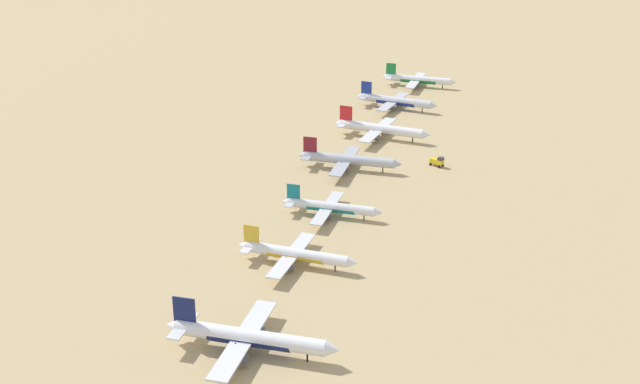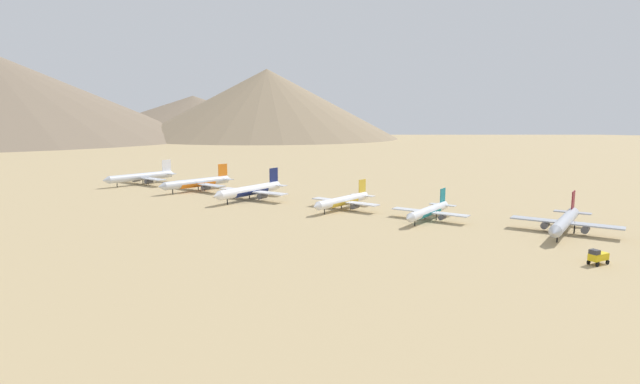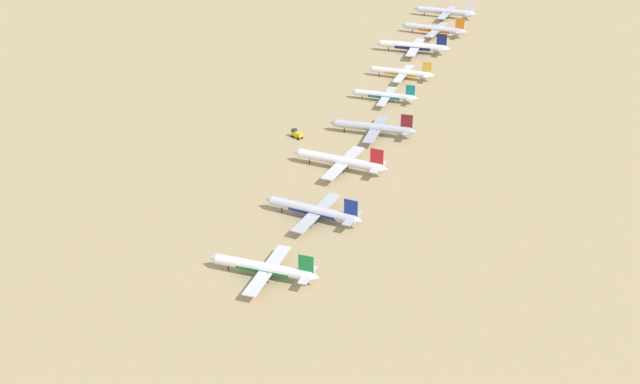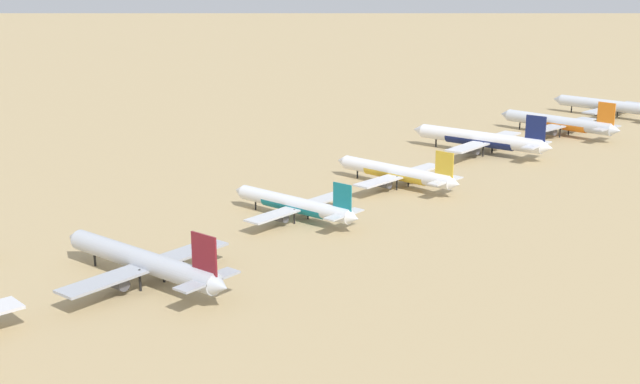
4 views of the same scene
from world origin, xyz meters
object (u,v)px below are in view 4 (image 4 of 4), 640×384
at_px(parked_jet_1, 559,123).
at_px(parked_jet_4, 295,205).
at_px(parked_jet_5, 144,261).
at_px(parked_jet_3, 397,173).
at_px(parked_jet_2, 481,139).
at_px(parked_jet_0, 609,106).

xyz_separation_m(parked_jet_1, parked_jet_4, (4.60, 120.02, -0.75)).
xyz_separation_m(parked_jet_4, parked_jet_5, (-4.42, 42.56, 0.61)).
relative_size(parked_jet_1, parked_jet_4, 1.23).
relative_size(parked_jet_3, parked_jet_4, 1.07).
distance_m(parked_jet_1, parked_jet_5, 162.58).
bearing_deg(parked_jet_1, parked_jet_4, 87.81).
bearing_deg(parked_jet_4, parked_jet_2, -89.15).
relative_size(parked_jet_1, parked_jet_5, 1.05).
height_order(parked_jet_3, parked_jet_4, parked_jet_3).
distance_m(parked_jet_0, parked_jet_2, 81.82).
height_order(parked_jet_2, parked_jet_4, parked_jet_2).
bearing_deg(parked_jet_0, parked_jet_5, 89.93).
height_order(parked_jet_3, parked_jet_5, parked_jet_5).
height_order(parked_jet_2, parked_jet_3, parked_jet_2).
distance_m(parked_jet_0, parked_jet_1, 42.41).
xyz_separation_m(parked_jet_3, parked_jet_4, (1.17, 35.41, -0.23)).
height_order(parked_jet_0, parked_jet_3, parked_jet_0).
bearing_deg(parked_jet_5, parked_jet_2, -87.39).
distance_m(parked_jet_2, parked_jet_3, 45.48).
relative_size(parked_jet_0, parked_jet_1, 1.01).
bearing_deg(parked_jet_4, parked_jet_0, -91.64).
relative_size(parked_jet_0, parked_jet_2, 0.97).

